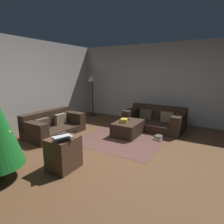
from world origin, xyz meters
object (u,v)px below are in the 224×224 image
at_px(couch_left, 53,125).
at_px(book_stack, 159,138).
at_px(gift_box, 124,120).
at_px(tv_remote, 126,119).
at_px(side_table, 64,153).
at_px(ottoman, 128,128).
at_px(laptop, 64,136).
at_px(corner_lamp, 92,81).
at_px(couch_right, 155,120).

bearing_deg(couch_left, book_stack, 113.44).
bearing_deg(gift_box, tv_remote, 10.68).
distance_m(gift_box, side_table, 2.11).
bearing_deg(tv_remote, ottoman, -154.60).
height_order(couch_left, laptop, laptop).
distance_m(couch_left, laptop, 2.08).
distance_m(couch_left, corner_lamp, 2.57).
bearing_deg(side_table, corner_lamp, 28.49).
bearing_deg(tv_remote, corner_lamp, 44.69).
distance_m(gift_box, laptop, 2.13).
xyz_separation_m(book_stack, corner_lamp, (1.26, 2.97, 1.28)).
bearing_deg(gift_box, couch_left, 117.05).
height_order(couch_left, gift_box, couch_left).
bearing_deg(couch_left, side_table, 54.54).
relative_size(couch_left, laptop, 3.51).
height_order(couch_left, corner_lamp, corner_lamp).
distance_m(ottoman, gift_box, 0.26).
bearing_deg(book_stack, couch_left, 111.73).
xyz_separation_m(side_table, laptop, (-0.02, -0.05, 0.34)).
bearing_deg(book_stack, corner_lamp, 66.99).
height_order(gift_box, corner_lamp, corner_lamp).
bearing_deg(side_table, laptop, -111.07).
xyz_separation_m(ottoman, gift_box, (-0.10, 0.07, 0.23)).
relative_size(book_stack, corner_lamp, 0.17).
distance_m(couch_right, laptop, 3.25).
height_order(couch_left, tv_remote, couch_left).
bearing_deg(ottoman, laptop, 175.42).
distance_m(laptop, corner_lamp, 4.11).
bearing_deg(tv_remote, couch_left, 108.76).
distance_m(gift_box, corner_lamp, 2.67).
bearing_deg(side_table, couch_right, -12.26).
xyz_separation_m(couch_left, side_table, (-1.21, -1.59, 0.03)).
height_order(ottoman, laptop, laptop).
bearing_deg(gift_box, book_stack, -79.64).
relative_size(couch_right, corner_lamp, 1.10).
bearing_deg(laptop, ottoman, -4.58).
bearing_deg(couch_left, corner_lamp, -170.35).
bearing_deg(laptop, couch_left, 53.25).
bearing_deg(ottoman, couch_right, -25.54).
relative_size(couch_left, ottoman, 1.73).
bearing_deg(book_stack, gift_box, 100.36).
bearing_deg(tv_remote, laptop, 163.75).
height_order(couch_right, tv_remote, couch_right).
distance_m(ottoman, side_table, 2.21).
height_order(ottoman, book_stack, ottoman).
distance_m(ottoman, book_stack, 0.85).
height_order(tv_remote, side_table, side_table).
bearing_deg(gift_box, laptop, 177.21).
bearing_deg(book_stack, laptop, 156.14).
relative_size(gift_box, book_stack, 0.74).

